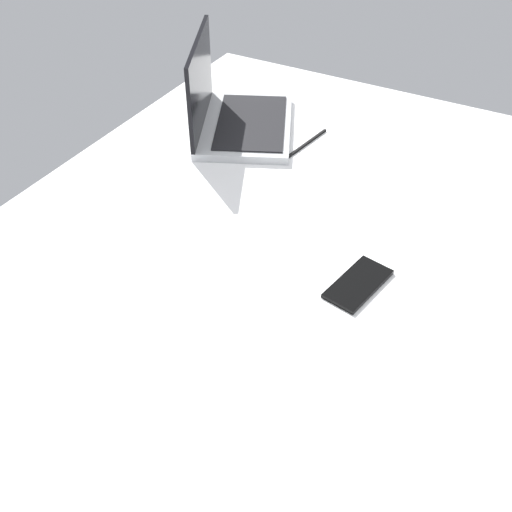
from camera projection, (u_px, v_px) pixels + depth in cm
name	position (u px, v px, depth cm)	size (l,w,h in cm)	color
bed_mattress	(304.00, 338.00, 110.68)	(180.00, 140.00, 18.00)	white
laptop	(233.00, 113.00, 149.59)	(39.60, 34.71, 23.00)	#B7BABC
cell_phone	(358.00, 284.00, 108.26)	(6.80, 14.00, 0.80)	black
charger_cable	(307.00, 144.00, 146.33)	(17.00, 0.60, 0.60)	black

